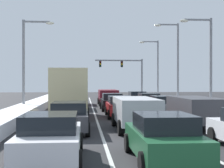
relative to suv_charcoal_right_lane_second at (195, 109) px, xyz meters
name	(u,v)px	position (x,y,z in m)	size (l,w,h in m)	color
ground_plane	(120,117)	(-3.49, 5.91, -1.02)	(125.18, 125.18, 0.00)	#28282B
lane_stripe_between_right_lane_and_center_lane	(134,111)	(-1.79, 10.73, -1.01)	(0.14, 52.96, 0.01)	silver
lane_stripe_between_center_lane_and_left_lane	(94,112)	(-5.19, 10.73, -1.01)	(0.14, 52.96, 0.01)	silver
snow_bank_right_shoulder	(194,108)	(3.51, 10.73, -0.74)	(1.95, 52.96, 0.54)	white
snow_bank_left_shoulder	(30,108)	(-10.49, 10.73, -0.67)	(2.01, 52.96, 0.69)	white
suv_charcoal_right_lane_second	(195,109)	(0.00, 0.00, 0.00)	(2.16, 4.90, 1.67)	#38383D
sedan_gray_right_lane_third	(164,106)	(-0.29, 6.05, -0.25)	(2.00, 4.50, 1.51)	slate
sedan_tan_right_lane_fourth	(148,101)	(-0.18, 12.35, -0.25)	(2.00, 4.50, 1.51)	#937F60
sedan_navy_right_lane_fifth	(137,98)	(-0.26, 18.46, -0.25)	(2.00, 4.50, 1.51)	navy
sedan_green_center_lane_nearest	(163,138)	(-3.57, -7.60, -0.25)	(2.00, 4.50, 1.51)	#1E5633
suv_silver_center_lane_second	(135,111)	(-3.36, -0.57, 0.00)	(2.16, 4.90, 1.67)	#B7BABF
sedan_red_center_lane_third	(120,106)	(-3.43, 6.08, -0.25)	(2.00, 4.50, 1.51)	maroon
sedan_black_center_lane_fourth	(112,102)	(-3.53, 12.04, -0.25)	(2.00, 4.50, 1.51)	black
suv_maroon_center_lane_fifth	(108,96)	(-3.40, 18.79, 0.00)	(2.16, 4.90, 1.67)	maroon
sedan_white_left_lane_nearest	(50,137)	(-7.07, -7.25, -0.25)	(2.00, 4.50, 1.51)	silver
sedan_charcoal_left_lane_second	(69,117)	(-6.74, -1.06, -0.25)	(2.00, 4.50, 1.51)	#38383D
box_truck_left_lane_third	(70,91)	(-6.97, 5.73, 0.88)	(2.53, 7.20, 3.36)	slate
suv_tan_left_lane_fourth	(73,98)	(-7.07, 14.00, 0.00)	(2.16, 4.90, 1.67)	#937F60
suv_navy_left_lane_fifth	(77,96)	(-6.80, 20.06, 0.00)	(2.16, 4.90, 1.67)	navy
traffic_light_gantry	(127,70)	(0.78, 34.79, 3.48)	(7.54, 0.47, 6.20)	slate
street_lamp_right_near	(206,56)	(3.72, 8.32, 3.59)	(2.66, 0.36, 7.63)	gray
street_lamp_right_mid	(175,57)	(3.81, 17.95, 4.25)	(2.66, 0.36, 8.89)	gray
street_lamp_right_far	(155,65)	(3.71, 27.58, 3.90)	(2.66, 0.36, 8.21)	gray
street_lamp_left_mid	(28,56)	(-10.70, 10.91, 3.65)	(2.66, 0.36, 7.74)	gray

